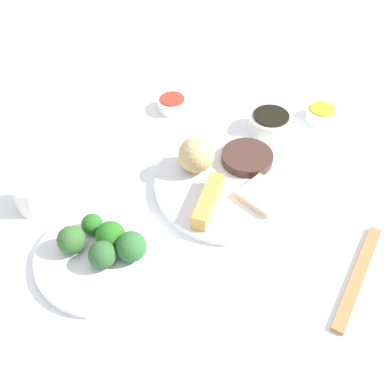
% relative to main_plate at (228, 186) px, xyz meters
% --- Properties ---
extents(tabletop, '(2.20, 2.20, 0.02)m').
position_rel_main_plate_xyz_m(tabletop, '(-0.01, -0.01, -0.02)').
color(tabletop, white).
rests_on(tabletop, ground).
extents(main_plate, '(0.28, 0.28, 0.02)m').
position_rel_main_plate_xyz_m(main_plate, '(0.00, 0.00, 0.00)').
color(main_plate, white).
rests_on(main_plate, tabletop).
extents(rice_scoop, '(0.07, 0.07, 0.07)m').
position_rel_main_plate_xyz_m(rice_scoop, '(-0.06, -0.03, 0.04)').
color(rice_scoop, tan).
rests_on(rice_scoop, main_plate).
extents(spring_roll, '(0.10, 0.11, 0.03)m').
position_rel_main_plate_xyz_m(spring_roll, '(0.03, -0.06, 0.02)').
color(spring_roll, gold).
rests_on(spring_roll, main_plate).
extents(crab_rangoon_wonton, '(0.09, 0.09, 0.01)m').
position_rel_main_plate_xyz_m(crab_rangoon_wonton, '(0.06, 0.03, 0.01)').
color(crab_rangoon_wonton, beige).
rests_on(crab_rangoon_wonton, main_plate).
extents(stir_fry_heap, '(0.10, 0.10, 0.02)m').
position_rel_main_plate_xyz_m(stir_fry_heap, '(-0.03, 0.06, 0.02)').
color(stir_fry_heap, '#442B23').
rests_on(stir_fry_heap, main_plate).
extents(broccoli_plate, '(0.22, 0.22, 0.01)m').
position_rel_main_plate_xyz_m(broccoli_plate, '(0.03, -0.27, -0.00)').
color(broccoli_plate, white).
rests_on(broccoli_plate, tabletop).
extents(broccoli_floret_0, '(0.05, 0.05, 0.05)m').
position_rel_main_plate_xyz_m(broccoli_floret_0, '(0.02, -0.25, 0.03)').
color(broccoli_floret_0, '#266D1B').
rests_on(broccoli_floret_0, broccoli_plate).
extents(broccoli_floret_1, '(0.04, 0.04, 0.04)m').
position_rel_main_plate_xyz_m(broccoli_floret_1, '(-0.02, -0.26, 0.02)').
color(broccoli_floret_1, '#276921').
rests_on(broccoli_floret_1, broccoli_plate).
extents(broccoli_floret_2, '(0.04, 0.04, 0.04)m').
position_rel_main_plate_xyz_m(broccoli_floret_2, '(0.05, -0.27, 0.03)').
color(broccoli_floret_2, '#2F5D2F').
rests_on(broccoli_floret_2, broccoli_plate).
extents(broccoli_floret_3, '(0.05, 0.05, 0.05)m').
position_rel_main_plate_xyz_m(broccoli_floret_3, '(-0.00, -0.30, 0.03)').
color(broccoli_floret_3, '#36632C').
rests_on(broccoli_floret_3, broccoli_plate).
extents(broccoli_floret_4, '(0.05, 0.05, 0.05)m').
position_rel_main_plate_xyz_m(broccoli_floret_4, '(0.06, -0.23, 0.03)').
color(broccoli_floret_4, '#2E682F').
rests_on(broccoli_floret_4, broccoli_plate).
extents(soy_sauce_bowl, '(0.09, 0.09, 0.04)m').
position_rel_main_plate_xyz_m(soy_sauce_bowl, '(-0.10, 0.17, 0.01)').
color(soy_sauce_bowl, white).
rests_on(soy_sauce_bowl, tabletop).
extents(soy_sauce_bowl_liquid, '(0.08, 0.08, 0.00)m').
position_rel_main_plate_xyz_m(soy_sauce_bowl_liquid, '(-0.10, 0.17, 0.03)').
color(soy_sauce_bowl_liquid, black).
rests_on(soy_sauce_bowl_liquid, soy_sauce_bowl).
extents(sauce_ramekin_sweet_and_sour, '(0.07, 0.07, 0.03)m').
position_rel_main_plate_xyz_m(sauce_ramekin_sweet_and_sour, '(-0.27, 0.03, 0.01)').
color(sauce_ramekin_sweet_and_sour, white).
rests_on(sauce_ramekin_sweet_and_sour, tabletop).
extents(sauce_ramekin_sweet_and_sour_liquid, '(0.05, 0.05, 0.00)m').
position_rel_main_plate_xyz_m(sauce_ramekin_sweet_and_sour_liquid, '(-0.27, 0.03, 0.02)').
color(sauce_ramekin_sweet_and_sour_liquid, red).
rests_on(sauce_ramekin_sweet_and_sour_liquid, sauce_ramekin_sweet_and_sour).
extents(sauce_ramekin_hot_mustard, '(0.07, 0.07, 0.03)m').
position_rel_main_plate_xyz_m(sauce_ramekin_hot_mustard, '(-0.07, 0.30, 0.01)').
color(sauce_ramekin_hot_mustard, white).
rests_on(sauce_ramekin_hot_mustard, tabletop).
extents(sauce_ramekin_hot_mustard_liquid, '(0.05, 0.05, 0.00)m').
position_rel_main_plate_xyz_m(sauce_ramekin_hot_mustard_liquid, '(-0.07, 0.30, 0.02)').
color(sauce_ramekin_hot_mustard_liquid, gold).
rests_on(sauce_ramekin_hot_mustard_liquid, sauce_ramekin_hot_mustard).
extents(teacup, '(0.06, 0.06, 0.06)m').
position_rel_main_plate_xyz_m(teacup, '(-0.14, -0.33, 0.02)').
color(teacup, silver).
rests_on(teacup, tabletop).
extents(chopsticks_pair, '(0.13, 0.20, 0.01)m').
position_rel_main_plate_xyz_m(chopsticks_pair, '(0.27, 0.07, -0.00)').
color(chopsticks_pair, '#AC7442').
rests_on(chopsticks_pair, tabletop).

